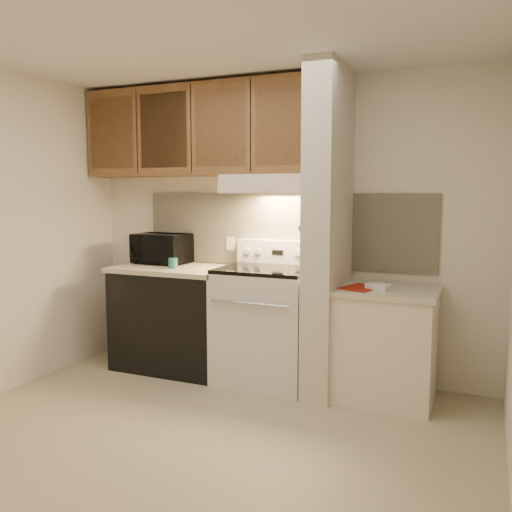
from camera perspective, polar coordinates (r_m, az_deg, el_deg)
The scene contains 48 objects.
floor at distance 3.65m, azimuth -6.10°, elevation -18.55°, with size 3.60×3.60×0.00m, color #BAB08D.
ceiling at distance 3.44m, azimuth -6.66°, elevation 22.61°, with size 3.60×3.60×0.00m, color white.
wall_back at distance 4.68m, azimuth 2.74°, elevation 2.95°, with size 3.60×0.02×2.50m, color #EFE5CE.
backsplash at distance 4.67m, azimuth 2.69°, elevation 2.76°, with size 2.60×0.02×0.63m, color beige.
range_body at distance 4.48m, azimuth 1.13°, elevation -7.45°, with size 0.76×0.65×0.92m, color silver.
oven_window at distance 4.19m, azimuth -0.52°, elevation -7.89°, with size 0.50×0.01×0.30m, color black.
oven_handle at distance 4.10m, azimuth -0.74°, elevation -5.04°, with size 0.02×0.02×0.65m, color silver.
cooktop at distance 4.39m, azimuth 1.14°, elevation -1.43°, with size 0.74×0.64×0.03m, color black.
range_backguard at distance 4.64m, azimuth 2.47°, elevation 0.44°, with size 0.76×0.08×0.20m, color silver.
range_display at distance 4.60m, azimuth 2.28°, elevation 0.39°, with size 0.10×0.01×0.04m, color black.
range_knob_left_outer at distance 4.70m, azimuth -0.92°, elevation 0.53°, with size 0.05×0.05×0.02m, color silver.
range_knob_left_inner at distance 4.66m, azimuth 0.20°, elevation 0.48°, with size 0.05×0.05×0.02m, color silver.
range_knob_right_inner at distance 4.54m, azimuth 4.39°, elevation 0.28°, with size 0.05×0.05×0.02m, color silver.
range_knob_right_outer at distance 4.50m, azimuth 5.60°, elevation 0.23°, with size 0.05×0.05×0.02m, color silver.
dishwasher_front at distance 4.89m, azimuth -8.50°, elevation -6.63°, with size 1.00×0.63×0.87m, color black.
left_countertop at distance 4.80m, azimuth -8.60°, elevation -1.34°, with size 1.04×0.67×0.04m, color beige.
spoon_rest at distance 5.05m, azimuth -8.93°, elevation -0.63°, with size 0.24×0.08×0.02m, color black.
teal_jar at distance 4.68m, azimuth -8.73°, elevation -0.75°, with size 0.08×0.08×0.09m, color #26696C.
outlet at distance 4.85m, azimuth -2.69°, elevation 1.31°, with size 0.08×0.01×0.12m, color #F3E3CB.
microwave at distance 5.02m, azimuth -9.92°, elevation 0.77°, with size 0.49×0.33×0.27m, color black.
partition_pillar at distance 4.19m, azimuth 7.61°, elevation 2.46°, with size 0.22×0.70×2.50m, color beige.
pillar_trim at distance 4.22m, azimuth 6.10°, elevation 3.19°, with size 0.01×0.70×0.04m, color brown.
knife_strip at distance 4.17m, azimuth 5.82°, elevation 3.43°, with size 0.02×0.42×0.04m, color black.
knife_blade_a at distance 4.02m, azimuth 4.93°, elevation 1.89°, with size 0.01×0.04×0.16m, color silver.
knife_handle_a at distance 4.01m, azimuth 4.96°, elevation 4.03°, with size 0.02×0.02×0.10m, color black.
knife_blade_b at distance 4.10m, azimuth 5.31°, elevation 1.84°, with size 0.01×0.04×0.18m, color silver.
knife_handle_b at distance 4.08m, azimuth 5.29°, elevation 4.07°, with size 0.02×0.02×0.10m, color black.
knife_blade_c at distance 4.18m, azimuth 5.63°, elevation 1.79°, with size 0.01×0.04×0.20m, color silver.
knife_handle_c at distance 4.18m, azimuth 5.71°, elevation 4.12°, with size 0.02×0.02×0.10m, color black.
knife_blade_d at distance 4.26m, azimuth 6.00°, elevation 2.15°, with size 0.01×0.04×0.16m, color silver.
knife_handle_d at distance 4.25m, azimuth 6.03°, elevation 4.17°, with size 0.02×0.02×0.10m, color black.
knife_blade_e at distance 4.32m, azimuth 6.23°, elevation 2.07°, with size 0.01×0.04×0.18m, color silver.
knife_handle_e at distance 4.33m, azimuth 6.33°, elevation 4.20°, with size 0.02×0.02×0.10m, color black.
oven_mitt at distance 4.39m, azimuth 6.54°, elevation 2.29°, with size 0.03×0.09×0.22m, color gray.
right_cab_base at distance 4.24m, azimuth 13.51°, elevation -9.25°, with size 0.70×0.60×0.81m, color #F3E3CB.
right_countertop at distance 4.14m, azimuth 13.67°, elevation -3.58°, with size 0.74×0.64×0.04m, color beige.
red_folder at distance 4.09m, azimuth 11.00°, elevation -3.28°, with size 0.22×0.31×0.01m, color #9B1B0F.
white_box at distance 4.04m, azimuth 12.75°, elevation -3.20°, with size 0.16×0.11×0.04m, color white.
range_hood at distance 4.46m, azimuth 1.77°, elevation 7.59°, with size 0.78×0.44×0.15m, color #F3E3CB.
hood_lip at distance 4.27m, azimuth 0.73°, elevation 7.03°, with size 0.78×0.04×0.06m, color #F3E3CB.
upper_cabinets at distance 4.83m, azimuth -5.86°, elevation 12.97°, with size 2.18×0.33×0.77m, color brown.
cab_door_a at distance 5.14m, azimuth -14.93°, elevation 12.39°, with size 0.46×0.01×0.63m, color brown.
cab_gap_a at distance 4.98m, azimuth -12.41°, elevation 12.65°, with size 0.01×0.01×0.73m, color black.
cab_door_b at distance 4.83m, azimuth -9.70°, elevation 12.90°, with size 0.46×0.01×0.63m, color brown.
cab_gap_b at distance 4.69m, azimuth -6.84°, elevation 13.14°, with size 0.01×0.01×0.73m, color black.
cab_door_c at distance 4.56m, azimuth -3.78°, elevation 13.36°, with size 0.46×0.01×0.63m, color brown.
cab_gap_c at distance 4.44m, azimuth -0.56°, elevation 13.55°, with size 0.01×0.01×0.73m, color black.
cab_door_d at distance 4.34m, azimuth 2.83°, elevation 13.70°, with size 0.46×0.01×0.63m, color brown.
Camera 1 is at (1.63, -2.87, 1.56)m, focal length 38.00 mm.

